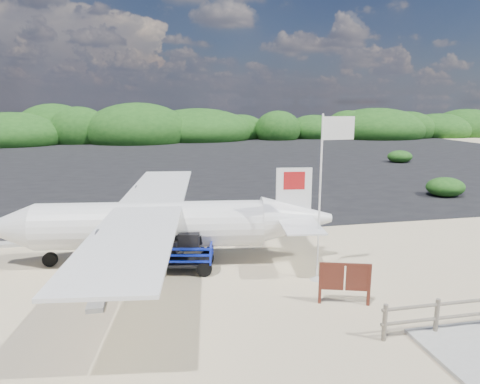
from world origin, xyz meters
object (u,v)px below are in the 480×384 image
object	(u,v)px
baggage_cart	(180,271)
crew_a	(123,222)
crew_c	(205,229)
signboard	(343,304)
aircraft_large	(309,170)
crew_b	(159,216)
flagpole	(317,280)

from	to	relation	value
baggage_cart	crew_a	distance (m)	4.56
crew_a	crew_c	world-z (taller)	crew_a
signboard	aircraft_large	world-z (taller)	aircraft_large
crew_b	crew_c	size ratio (longest dim) A/B	0.96
crew_a	baggage_cart	bearing A→B (deg)	116.04
flagpole	aircraft_large	world-z (taller)	flagpole
flagpole	signboard	xyz separation A→B (m)	(0.11, -1.91, 0.00)
flagpole	aircraft_large	distance (m)	24.62
crew_c	signboard	bearing A→B (deg)	141.08
baggage_cart	crew_c	world-z (taller)	crew_c
crew_b	crew_a	bearing A→B (deg)	24.68
signboard	baggage_cart	bearing A→B (deg)	159.42
signboard	crew_a	bearing A→B (deg)	149.89
flagpole	crew_c	size ratio (longest dim) A/B	3.18
baggage_cart	signboard	size ratio (longest dim) A/B	1.57
crew_b	aircraft_large	xyz separation A→B (m)	(13.62, 16.60, -0.86)
aircraft_large	signboard	bearing A→B (deg)	79.29
baggage_cart	signboard	xyz separation A→B (m)	(4.69, -3.67, 0.00)
crew_a	crew_c	size ratio (longest dim) A/B	1.01
signboard	crew_b	distance (m)	10.03
flagpole	crew_a	bearing A→B (deg)	140.30
signboard	crew_c	size ratio (longest dim) A/B	0.92
flagpole	signboard	distance (m)	1.91
crew_b	crew_c	distance (m)	3.21
aircraft_large	baggage_cart	bearing A→B (deg)	66.34
baggage_cart	aircraft_large	distance (m)	25.01
crew_b	baggage_cart	bearing A→B (deg)	92.72
flagpole	crew_a	xyz separation A→B (m)	(-6.80, 5.64, 0.90)
aircraft_large	crew_a	bearing A→B (deg)	56.62
flagpole	signboard	world-z (taller)	flagpole
crew_b	crew_c	xyz separation A→B (m)	(1.84, -2.63, 0.03)
signboard	crew_a	xyz separation A→B (m)	(-6.91, 7.55, 0.90)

